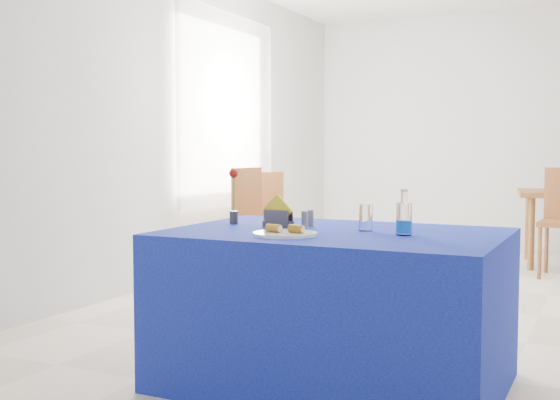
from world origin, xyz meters
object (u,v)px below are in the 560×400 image
(plate, at_px, (285,234))
(chair_win_b, at_px, (274,212))
(water_bottle, at_px, (404,220))
(chair_win_a, at_px, (257,214))
(blue_table, at_px, (335,308))

(plate, bearing_deg, chair_win_b, 117.03)
(plate, distance_m, chair_win_b, 3.67)
(water_bottle, distance_m, chair_win_a, 3.24)
(plate, distance_m, chair_win_a, 3.16)
(water_bottle, bearing_deg, plate, -152.37)
(chair_win_a, height_order, chair_win_b, chair_win_a)
(water_bottle, distance_m, chair_win_b, 3.71)
(blue_table, relative_size, water_bottle, 7.44)
(water_bottle, height_order, chair_win_b, water_bottle)
(plate, distance_m, water_bottle, 0.56)
(blue_table, distance_m, chair_win_a, 3.01)
(blue_table, bearing_deg, water_bottle, -2.07)
(blue_table, relative_size, chair_win_a, 1.60)
(plate, height_order, chair_win_b, chair_win_b)
(blue_table, height_order, chair_win_a, chair_win_a)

